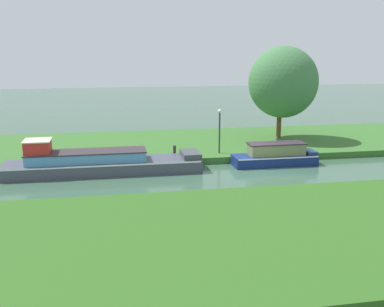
# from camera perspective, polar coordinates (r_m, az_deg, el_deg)

# --- Properties ---
(ground_plane) EXTENTS (120.00, 120.00, 0.00)m
(ground_plane) POSITION_cam_1_polar(r_m,az_deg,el_deg) (25.52, 8.11, -2.25)
(ground_plane) COLOR #385945
(riverbank_far) EXTENTS (72.00, 10.00, 0.40)m
(riverbank_far) POSITION_cam_1_polar(r_m,az_deg,el_deg) (32.00, 4.17, 1.32)
(riverbank_far) COLOR #356628
(riverbank_far) RESTS_ON ground_plane
(riverbank_near) EXTENTS (72.00, 10.00, 0.40)m
(riverbank_near) POSITION_cam_1_polar(r_m,az_deg,el_deg) (17.61, 17.52, -9.13)
(riverbank_near) COLOR #2D5C1D
(riverbank_near) RESTS_ON ground_plane
(slate_barge) EXTENTS (10.70, 2.17, 1.99)m
(slate_barge) POSITION_cam_1_polar(r_m,az_deg,el_deg) (25.26, -11.75, -1.14)
(slate_barge) COLOR #434656
(slate_barge) RESTS_ON ground_plane
(navy_narrowboat) EXTENTS (4.95, 1.51, 1.33)m
(navy_narrowboat) POSITION_cam_1_polar(r_m,az_deg,el_deg) (27.01, 10.53, -0.27)
(navy_narrowboat) COLOR navy
(navy_narrowboat) RESTS_ON ground_plane
(willow_tree_left) EXTENTS (4.91, 4.56, 6.53)m
(willow_tree_left) POSITION_cam_1_polar(r_m,az_deg,el_deg) (32.70, 11.46, 8.82)
(willow_tree_left) COLOR brown
(willow_tree_left) RESTS_ON riverbank_far
(lamp_post) EXTENTS (0.24, 0.24, 2.73)m
(lamp_post) POSITION_cam_1_polar(r_m,az_deg,el_deg) (27.68, 3.50, 3.57)
(lamp_post) COLOR #333338
(lamp_post) RESTS_ON riverbank_far
(mooring_post_near) EXTENTS (0.18, 0.18, 0.71)m
(mooring_post_near) POSITION_cam_1_polar(r_m,az_deg,el_deg) (26.79, -2.22, 0.27)
(mooring_post_near) COLOR #422E2C
(mooring_post_near) RESTS_ON riverbank_far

